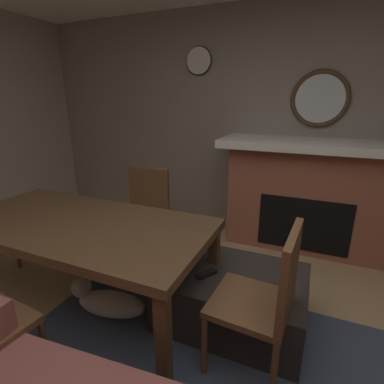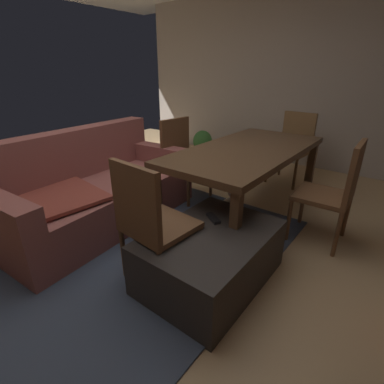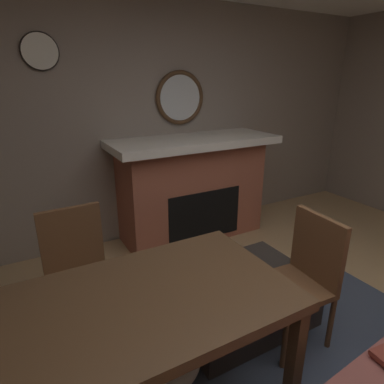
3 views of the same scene
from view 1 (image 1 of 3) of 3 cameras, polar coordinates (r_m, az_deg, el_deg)
name	(u,v)px [view 1 (image 1 of 3)]	position (r m, az deg, el deg)	size (l,w,h in m)	color
wall_back_fireplace_side	(276,124)	(3.65, 16.12, 12.77)	(6.86, 0.12, 2.60)	gray
fireplace	(307,194)	(3.38, 21.70, -0.40)	(1.86, 0.76, 1.18)	#9E5642
round_wall_mirror	(320,99)	(3.52, 23.78, 16.36)	(0.60, 0.05, 0.60)	#4C331E
ottoman_coffee_table	(232,297)	(2.27, 7.83, -19.77)	(1.01, 0.71, 0.40)	#2D2826
tv_remote	(206,274)	(2.11, 2.81, -15.74)	(0.05, 0.16, 0.02)	black
dining_table	(80,231)	(2.27, -21.04, -7.06)	(1.90, 0.92, 0.74)	#513823
dining_chair_south	(144,210)	(2.94, -9.34, -3.48)	(0.45, 0.45, 0.93)	brown
dining_chair_west	(267,295)	(1.79, 14.44, -18.90)	(0.47, 0.47, 0.93)	brown
small_dog	(108,302)	(2.36, -16.21, -19.98)	(0.57, 0.29, 0.27)	silver
wall_clock	(199,61)	(3.83, 1.33, 24.35)	(0.33, 0.03, 0.33)	silver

